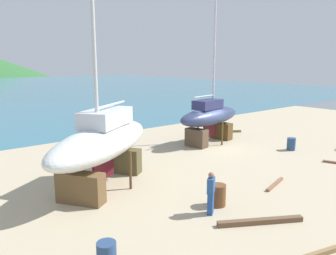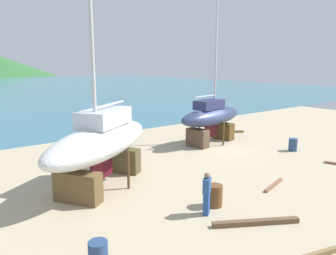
% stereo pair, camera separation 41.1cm
% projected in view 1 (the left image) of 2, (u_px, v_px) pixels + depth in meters
% --- Properties ---
extents(ground_plane, '(48.37, 48.37, 0.00)m').
position_uv_depth(ground_plane, '(267.00, 160.00, 19.06)').
color(ground_plane, tan).
extents(sailboat_mid_port, '(7.88, 6.41, 13.81)m').
position_uv_depth(sailboat_mid_port, '(103.00, 142.00, 14.75)').
color(sailboat_mid_port, brown).
rests_on(sailboat_mid_port, ground).
extents(sailboat_small_center, '(6.45, 2.86, 9.66)m').
position_uv_depth(sailboat_small_center, '(210.00, 117.00, 22.89)').
color(sailboat_small_center, brown).
rests_on(sailboat_small_center, ground).
extents(worker, '(0.50, 0.45, 1.64)m').
position_uv_depth(worker, '(211.00, 193.00, 12.13)').
color(worker, '#23488E').
rests_on(worker, ground).
extents(barrel_ochre, '(0.84, 0.84, 0.87)m').
position_uv_depth(barrel_ochre, '(218.00, 195.00, 12.94)').
color(barrel_ochre, brown).
rests_on(barrel_ochre, ground).
extents(barrel_by_slipway, '(0.70, 0.70, 0.81)m').
position_uv_depth(barrel_by_slipway, '(291.00, 144.00, 21.20)').
color(barrel_by_slipway, navy).
rests_on(barrel_by_slipway, ground).
extents(timber_plank_near, '(2.83, 1.78, 0.18)m').
position_uv_depth(timber_plank_near, '(260.00, 221.00, 11.51)').
color(timber_plank_near, brown).
rests_on(timber_plank_near, ground).
extents(timber_short_cross, '(1.91, 0.61, 0.12)m').
position_uv_depth(timber_short_cross, '(275.00, 184.00, 15.12)').
color(timber_short_cross, brown).
rests_on(timber_short_cross, ground).
extents(timber_long_aft, '(2.68, 0.85, 0.15)m').
position_uv_depth(timber_long_aft, '(328.00, 251.00, 9.72)').
color(timber_long_aft, olive).
rests_on(timber_long_aft, ground).
extents(timber_short_skew, '(1.29, 0.87, 0.18)m').
position_uv_depth(timber_short_skew, '(233.00, 131.00, 26.66)').
color(timber_short_skew, brown).
rests_on(timber_short_skew, ground).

